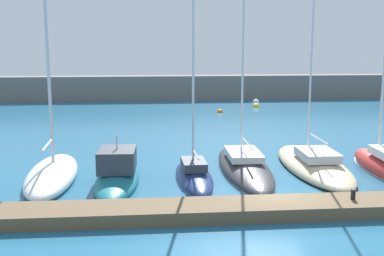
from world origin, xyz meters
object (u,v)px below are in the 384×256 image
object	(u,v)px
sailboat_navy_third	(194,176)
sailboat_sand_fifth	(313,164)
mooring_buoy_yellow	(256,107)
sailboat_charcoal_fourth	(244,165)
dock_bollard	(353,194)
motorboat_teal_second	(117,175)
sailboat_white_nearest	(52,172)
mooring_buoy_white	(256,103)
mooring_buoy_orange	(220,112)

from	to	relation	value
sailboat_navy_third	sailboat_sand_fifth	world-z (taller)	sailboat_sand_fifth
sailboat_sand_fifth	mooring_buoy_yellow	xyz separation A→B (m)	(2.71, 26.71, -0.28)
sailboat_charcoal_fourth	dock_bollard	bearing A→B (deg)	-154.33
motorboat_teal_second	sailboat_charcoal_fourth	world-z (taller)	sailboat_charcoal_fourth
motorboat_teal_second	mooring_buoy_yellow	world-z (taller)	motorboat_teal_second
sailboat_sand_fifth	dock_bollard	distance (m)	7.17
sailboat_white_nearest	sailboat_navy_third	world-z (taller)	sailboat_white_nearest
motorboat_teal_second	mooring_buoy_white	bearing A→B (deg)	-22.03
motorboat_teal_second	sailboat_navy_third	distance (m)	4.00
mooring_buoy_yellow	sailboat_navy_third	bearing A→B (deg)	-109.04
mooring_buoy_orange	sailboat_charcoal_fourth	bearing A→B (deg)	-95.14
mooring_buoy_orange	dock_bollard	size ratio (longest dim) A/B	1.59
sailboat_sand_fifth	mooring_buoy_orange	size ratio (longest dim) A/B	30.08
sailboat_white_nearest	mooring_buoy_yellow	distance (m)	32.53
mooring_buoy_orange	mooring_buoy_yellow	size ratio (longest dim) A/B	0.83
sailboat_charcoal_fourth	sailboat_sand_fifth	size ratio (longest dim) A/B	0.96
sailboat_sand_fifth	dock_bollard	world-z (taller)	sailboat_sand_fifth
sailboat_sand_fifth	mooring_buoy_yellow	world-z (taller)	sailboat_sand_fifth
sailboat_white_nearest	mooring_buoy_white	xyz separation A→B (m)	(18.13, 31.59, -0.40)
sailboat_white_nearest	sailboat_charcoal_fourth	size ratio (longest dim) A/B	0.87
sailboat_navy_third	sailboat_sand_fifth	size ratio (longest dim) A/B	0.50
sailboat_sand_fifth	mooring_buoy_white	world-z (taller)	sailboat_sand_fifth
motorboat_teal_second	sailboat_sand_fifth	xyz separation A→B (m)	(11.06, 1.73, -0.12)
mooring_buoy_orange	mooring_buoy_yellow	distance (m)	6.02
motorboat_teal_second	sailboat_charcoal_fourth	size ratio (longest dim) A/B	0.36
sailboat_white_nearest	mooring_buoy_white	bearing A→B (deg)	-32.23
mooring_buoy_white	mooring_buoy_yellow	bearing A→B (deg)	-102.35
mooring_buoy_white	sailboat_navy_third	bearing A→B (deg)	-108.24
sailboat_charcoal_fourth	sailboat_sand_fifth	bearing A→B (deg)	-89.59
sailboat_sand_fifth	mooring_buoy_orange	distance (m)	23.02
sailboat_white_nearest	motorboat_teal_second	xyz separation A→B (m)	(3.49, -0.88, -0.00)
sailboat_navy_third	mooring_buoy_orange	world-z (taller)	sailboat_navy_third
mooring_buoy_orange	mooring_buoy_white	distance (m)	9.58
motorboat_teal_second	sailboat_navy_third	size ratio (longest dim) A/B	0.70
motorboat_teal_second	sailboat_sand_fifth	distance (m)	11.19
sailboat_charcoal_fourth	mooring_buoy_yellow	world-z (taller)	sailboat_charcoal_fourth
mooring_buoy_orange	dock_bollard	bearing A→B (deg)	-87.71
mooring_buoy_orange	mooring_buoy_white	xyz separation A→B (m)	(5.56, 7.80, 0.00)
sailboat_charcoal_fourth	dock_bollard	distance (m)	7.89
sailboat_sand_fifth	dock_bollard	bearing A→B (deg)	174.82
mooring_buoy_yellow	mooring_buoy_white	size ratio (longest dim) A/B	1.00
sailboat_white_nearest	mooring_buoy_white	distance (m)	36.43
sailboat_charcoal_fourth	dock_bollard	size ratio (longest dim) A/B	45.75
sailboat_charcoal_fourth	sailboat_navy_third	bearing A→B (deg)	119.77
sailboat_navy_third	dock_bollard	bearing A→B (deg)	-132.73
dock_bollard	sailboat_sand_fifth	bearing A→B (deg)	83.83
sailboat_charcoal_fourth	sailboat_sand_fifth	world-z (taller)	sailboat_sand_fifth
sailboat_white_nearest	mooring_buoy_yellow	size ratio (longest dim) A/B	20.62
sailboat_charcoal_fourth	mooring_buoy_yellow	bearing A→B (deg)	-13.01
motorboat_teal_second	dock_bollard	world-z (taller)	motorboat_teal_second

